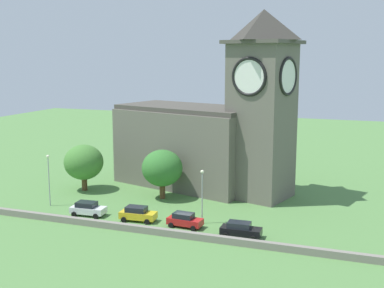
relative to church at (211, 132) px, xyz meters
name	(u,v)px	position (x,y,z in m)	size (l,w,h in m)	color
ground_plane	(218,194)	(2.01, -2.74, -8.94)	(200.00, 200.00, 0.00)	#517F42
church	(211,132)	(0.00, 0.00, 0.00)	(30.59, 17.71, 27.12)	#666056
quay_barrier	(169,233)	(2.01, -22.21, -8.53)	(56.08, 0.70, 0.82)	gray
car_white	(88,209)	(-11.00, -18.71, -8.02)	(4.68, 2.54, 1.82)	silver
car_yellow	(138,214)	(-3.84, -18.50, -7.99)	(4.72, 2.48, 1.88)	gold
car_red	(185,220)	(2.57, -18.60, -8.05)	(4.42, 2.32, 1.77)	red
car_black	(241,229)	(9.85, -19.59, -8.04)	(4.78, 2.34, 1.77)	black
streetlamp_west_end	(49,172)	(-18.26, -16.79, -4.12)	(0.44, 0.44, 7.26)	#9EA0A5
streetlamp_west_mid	(202,188)	(4.15, -16.63, -4.35)	(0.44, 0.44, 6.85)	#9EA0A5
tree_riverside_west	(84,162)	(-18.20, -7.98, -4.49)	(6.06, 6.06, 7.20)	brown
tree_by_tower	(162,168)	(-4.94, -8.05, -4.39)	(5.96, 5.96, 7.26)	brown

